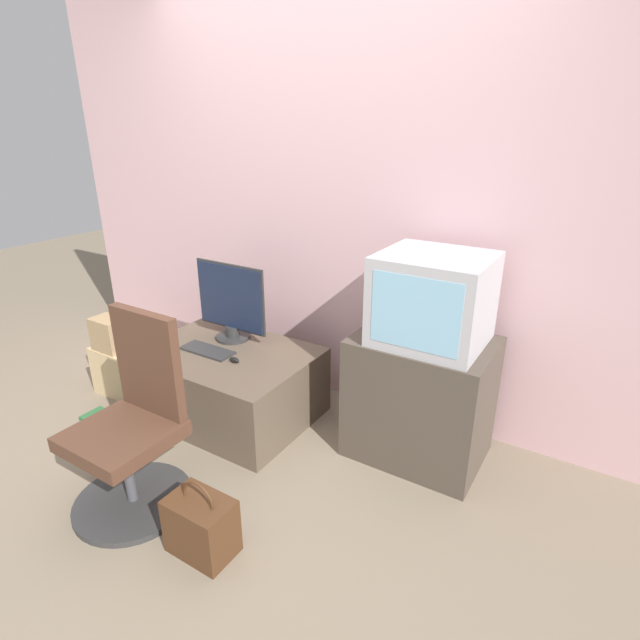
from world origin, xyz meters
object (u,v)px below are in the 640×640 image
Objects in this scene: book at (101,418)px; crt_tv at (433,299)px; cardboard_box_lower at (116,371)px; office_chair at (133,433)px; handbag at (201,525)px; keyboard at (207,350)px; main_monitor at (231,303)px; mouse at (234,360)px.

crt_tv is at bearing 22.19° from book.
office_chair is at bearing -31.79° from cardboard_box_lower.
cardboard_box_lower is at bearing 154.91° from handbag.
book is (-0.53, -0.43, -0.42)m from keyboard.
book is at bearing -157.81° from crt_tv.
office_chair reaches higher than cardboard_box_lower.
keyboard is 0.78m from cardboard_box_lower.
main_monitor reaches higher than handbag.
cardboard_box_lower is at bearing -151.21° from main_monitor.
mouse is 0.13× the size of crt_tv.
keyboard reaches higher than cardboard_box_lower.
handbag is at bearing -9.78° from office_chair.
office_chair is at bearing -89.51° from mouse.
main_monitor is 7.72× the size of mouse.
main_monitor is at bearing 132.21° from mouse.
mouse is 0.29× the size of book.
book is at bearing 157.60° from office_chair.
keyboard is 0.80m from book.
keyboard is at bearing 12.54° from cardboard_box_lower.
cardboard_box_lower reaches higher than book.
office_chair is 2.60× the size of handbag.
main_monitor reaches higher than book.
handbag is (-0.54, -1.14, -0.78)m from crt_tv.
handbag is at bearing -48.78° from keyboard.
crt_tv is 1.48m from handbag.
book is (-1.80, -0.73, -0.90)m from crt_tv.
keyboard is 1.05× the size of cardboard_box_lower.
book is (-0.53, -0.67, -0.66)m from main_monitor.
mouse is at bearing 90.49° from office_chair.
mouse is at bearing -47.79° from main_monitor.
main_monitor reaches higher than cardboard_box_lower.
handbag reaches higher than cardboard_box_lower.
keyboard is 0.79m from office_chair.
crt_tv is 1.57m from office_chair.
office_chair is at bearing -76.28° from main_monitor.
main_monitor is 1.51× the size of keyboard.
office_chair reaches higher than main_monitor.
cardboard_box_lower is (-0.71, -0.16, -0.27)m from keyboard.
main_monitor is 1.44× the size of handbag.
crt_tv is at bearing 45.59° from office_chair.
main_monitor is 0.55× the size of office_chair.
office_chair is 2.85× the size of cardboard_box_lower.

